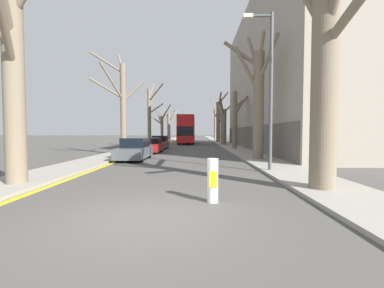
{
  "coord_description": "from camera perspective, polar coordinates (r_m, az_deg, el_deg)",
  "views": [
    {
      "loc": [
        1.13,
        -5.48,
        1.89
      ],
      "look_at": [
        0.42,
        31.07,
        0.2
      ],
      "focal_mm": 24.0,
      "sensor_mm": 36.0,
      "label": 1
    }
  ],
  "objects": [
    {
      "name": "ground_plane",
      "position": [
        5.91,
        -10.4,
        -16.04
      ],
      "size": [
        300.0,
        300.0,
        0.0
      ],
      "primitive_type": "plane",
      "color": "#4C4947"
    },
    {
      "name": "sidewalk_left",
      "position": [
        55.9,
        -5.65,
        0.76
      ],
      "size": [
        2.5,
        120.0,
        0.12
      ],
      "primitive_type": "cube",
      "color": "gray",
      "rests_on": "ground"
    },
    {
      "name": "sidewalk_right",
      "position": [
        55.68,
        5.57,
        0.75
      ],
      "size": [
        2.5,
        120.0,
        0.12
      ],
      "primitive_type": "cube",
      "color": "gray",
      "rests_on": "ground"
    },
    {
      "name": "building_facade_right",
      "position": [
        31.16,
        21.55,
        13.68
      ],
      "size": [
        10.08,
        30.04,
        15.93
      ],
      "color": "#9E9384",
      "rests_on": "ground"
    },
    {
      "name": "kerb_line_stripe",
      "position": [
        55.75,
        -4.18,
        0.7
      ],
      "size": [
        0.24,
        120.0,
        0.01
      ],
      "primitive_type": "cube",
      "color": "yellow",
      "rests_on": "ground"
    },
    {
      "name": "street_tree_left_0",
      "position": [
        10.75,
        -35.07,
        12.0
      ],
      "size": [
        2.81,
        3.29,
        8.43
      ],
      "color": "#7A6B56",
      "rests_on": "ground"
    },
    {
      "name": "street_tree_left_1",
      "position": [
        22.06,
        -15.37,
        8.71
      ],
      "size": [
        4.43,
        4.09,
        8.83
      ],
      "color": "#7A6B56",
      "rests_on": "ground"
    },
    {
      "name": "street_tree_left_2",
      "position": [
        33.44,
        -9.3,
        6.47
      ],
      "size": [
        2.37,
        3.73,
        8.38
      ],
      "color": "#7A6B56",
      "rests_on": "ground"
    },
    {
      "name": "street_tree_left_3",
      "position": [
        44.82,
        -6.7,
        4.04
      ],
      "size": [
        3.56,
        4.62,
        6.55
      ],
      "color": "#7A6B56",
      "rests_on": "ground"
    },
    {
      "name": "street_tree_left_4",
      "position": [
        56.73,
        -5.15,
        4.26
      ],
      "size": [
        4.15,
        3.43,
        6.84
      ],
      "color": "#7A6B56",
      "rests_on": "ground"
    },
    {
      "name": "street_tree_right_0",
      "position": [
        9.32,
        28.19,
        16.98
      ],
      "size": [
        3.1,
        4.44,
        8.21
      ],
      "color": "#7A6B56",
      "rests_on": "ground"
    },
    {
      "name": "street_tree_right_1",
      "position": [
        17.86,
        14.38,
        10.28
      ],
      "size": [
        3.15,
        3.52,
        9.09
      ],
      "color": "#7A6B56",
      "rests_on": "ground"
    },
    {
      "name": "street_tree_right_2",
      "position": [
        28.32,
        9.64,
        5.63
      ],
      "size": [
        2.21,
        3.65,
        6.31
      ],
      "color": "#7A6B56",
      "rests_on": "ground"
    },
    {
      "name": "street_tree_right_3",
      "position": [
        37.23,
        6.95,
        4.27
      ],
      "size": [
        1.7,
        3.83,
        6.71
      ],
      "color": "#7A6B56",
      "rests_on": "ground"
    },
    {
      "name": "street_tree_right_4",
      "position": [
        47.85,
        6.07,
        5.47
      ],
      "size": [
        2.95,
        3.34,
        9.4
      ],
      "color": "#7A6B56",
      "rests_on": "ground"
    },
    {
      "name": "street_tree_right_5",
      "position": [
        57.22,
        5.18,
        4.88
      ],
      "size": [
        2.25,
        2.99,
        9.52
      ],
      "color": "#7A6B56",
      "rests_on": "ground"
    },
    {
      "name": "double_decker_bus",
      "position": [
        42.27,
        -1.17,
        3.5
      ],
      "size": [
        2.57,
        11.39,
        4.46
      ],
      "color": "red",
      "rests_on": "ground"
    },
    {
      "name": "parked_car_0",
      "position": [
        17.96,
        -12.6,
        -1.22
      ],
      "size": [
        1.75,
        4.38,
        1.49
      ],
      "color": "#4C5156",
      "rests_on": "ground"
    },
    {
      "name": "parked_car_1",
      "position": [
        24.01,
        -9.09,
        -0.35
      ],
      "size": [
        1.85,
        4.46,
        1.35
      ],
      "color": "maroon",
      "rests_on": "ground"
    },
    {
      "name": "parked_car_2",
      "position": [
        29.51,
        -7.17,
        0.3
      ],
      "size": [
        1.78,
        4.0,
        1.48
      ],
      "color": "#4C5156",
      "rests_on": "ground"
    },
    {
      "name": "lamp_post",
      "position": [
        12.76,
        16.69,
        12.75
      ],
      "size": [
        1.4,
        0.2,
        7.39
      ],
      "color": "#4C4F54",
      "rests_on": "ground"
    },
    {
      "name": "traffic_bollard",
      "position": [
        6.97,
        4.61,
        -8.08
      ],
      "size": [
        0.3,
        0.31,
        1.18
      ],
      "color": "white",
      "rests_on": "ground"
    }
  ]
}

